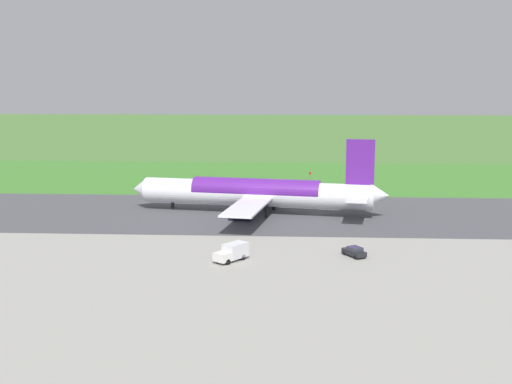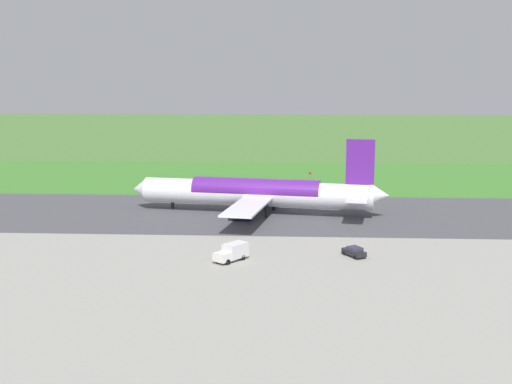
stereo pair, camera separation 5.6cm
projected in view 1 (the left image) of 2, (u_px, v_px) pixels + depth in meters
name	position (u px, v px, depth m)	size (l,w,h in m)	color
ground_plane	(315.00, 214.00, 132.18)	(800.00, 800.00, 0.00)	#477233
runway_asphalt	(315.00, 214.00, 132.17)	(600.00, 40.26, 0.06)	#47474C
apron_concrete	(335.00, 334.00, 69.29)	(440.00, 110.00, 0.05)	gray
grass_verge_foreground	(309.00, 181.00, 175.22)	(600.00, 80.00, 0.04)	#3C782B
airliner_main	(258.00, 193.00, 132.02)	(54.01, 44.39, 15.88)	white
service_truck_baggage	(232.00, 252.00, 97.37)	(5.31, 5.97, 2.65)	silver
service_car_followme	(354.00, 252.00, 99.75)	(3.74, 4.52, 1.62)	black
no_stopping_sign	(310.00, 177.00, 172.39)	(0.60, 0.10, 2.94)	slate
traffic_cone_orange	(298.00, 181.00, 174.12)	(0.40, 0.40, 0.55)	orange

